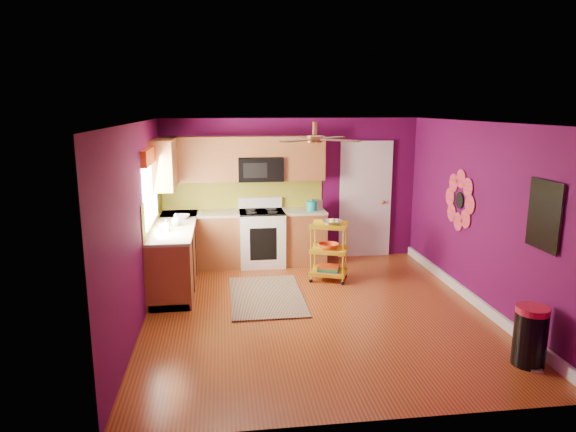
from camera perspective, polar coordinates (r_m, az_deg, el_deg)
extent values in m
plane|color=maroon|center=(7.03, 3.08, -10.46)|extent=(5.00, 5.00, 0.00)
cube|color=#520942|center=(9.08, 0.32, 2.94)|extent=(4.50, 0.04, 2.50)
cube|color=#520942|center=(4.31, 9.30, -7.66)|extent=(4.50, 0.04, 2.50)
cube|color=#520942|center=(6.63, -16.30, -1.00)|extent=(0.04, 5.00, 2.50)
cube|color=#520942|center=(7.40, 20.60, 0.04)|extent=(0.04, 5.00, 2.50)
cube|color=silver|center=(6.50, 3.33, 10.35)|extent=(4.50, 5.00, 0.04)
cube|color=white|center=(7.70, 19.75, -8.58)|extent=(0.05, 4.90, 0.14)
cube|color=brown|center=(8.09, -12.43, -4.32)|extent=(0.60, 2.30, 0.90)
cube|color=brown|center=(8.88, -4.87, -2.60)|extent=(2.80, 0.60, 0.90)
cube|color=beige|center=(7.97, -12.58, -1.07)|extent=(0.63, 2.30, 0.04)
cube|color=beige|center=(8.77, -4.93, 0.37)|extent=(2.80, 0.63, 0.04)
cube|color=black|center=(8.21, -12.30, -7.00)|extent=(0.54, 2.30, 0.10)
cube|color=black|center=(8.99, -4.83, -5.06)|extent=(2.80, 0.54, 0.10)
cube|color=white|center=(8.86, -2.93, -2.53)|extent=(0.76, 0.66, 0.92)
cube|color=black|center=(8.76, -2.96, 0.42)|extent=(0.76, 0.62, 0.03)
cube|color=white|center=(9.01, -3.11, 1.49)|extent=(0.76, 0.06, 0.18)
cube|color=black|center=(8.55, -2.76, -3.14)|extent=(0.45, 0.02, 0.55)
cube|color=brown|center=(8.77, -9.94, 6.22)|extent=(1.32, 0.33, 0.75)
cube|color=brown|center=(8.87, 1.69, 6.46)|extent=(0.72, 0.33, 0.75)
cube|color=brown|center=(8.77, -3.12, 7.73)|extent=(0.76, 0.33, 0.34)
cube|color=brown|center=(8.33, -13.50, 5.76)|extent=(0.33, 1.30, 0.75)
cube|color=black|center=(8.77, -3.08, 5.23)|extent=(0.76, 0.38, 0.40)
cube|color=olive|center=(9.01, -5.04, 2.46)|extent=(2.80, 0.01, 0.51)
cube|color=olive|center=(7.95, -14.75, 0.81)|extent=(0.01, 2.30, 0.51)
cube|color=white|center=(7.59, -15.10, 3.00)|extent=(0.03, 1.20, 1.00)
cube|color=#D14112|center=(7.53, -15.07, 6.54)|extent=(0.08, 1.35, 0.22)
cube|color=white|center=(9.37, 8.56, 1.69)|extent=(0.85, 0.04, 2.05)
cube|color=white|center=(9.35, 8.59, 1.67)|extent=(0.95, 0.02, 2.15)
sphere|color=#BF8C3F|center=(9.41, 10.52, 1.51)|extent=(0.07, 0.07, 0.07)
cylinder|color=black|center=(7.89, 18.52, 1.65)|extent=(0.01, 0.24, 0.24)
cube|color=teal|center=(6.16, 26.66, 0.07)|extent=(0.03, 0.52, 0.72)
cube|color=black|center=(6.15, 26.54, 0.06)|extent=(0.01, 0.56, 0.76)
cylinder|color=#BF8C3F|center=(6.70, 3.00, 9.72)|extent=(0.06, 0.06, 0.16)
cylinder|color=#BF8C3F|center=(6.70, 2.99, 8.53)|extent=(0.20, 0.20, 0.08)
cube|color=#4C2D19|center=(7.02, 4.78, 8.66)|extent=(0.47, 0.47, 0.01)
cube|color=#4C2D19|center=(6.93, 0.37, 8.66)|extent=(0.47, 0.47, 0.01)
cube|color=#4C2D19|center=(6.40, 1.02, 8.37)|extent=(0.47, 0.47, 0.01)
cube|color=#4C2D19|center=(6.50, 5.78, 8.37)|extent=(0.47, 0.47, 0.01)
cube|color=black|center=(7.50, -2.42, -8.87)|extent=(1.04, 1.69, 0.02)
cylinder|color=yellow|center=(7.94, 2.58, -4.19)|extent=(0.02, 0.02, 0.86)
cylinder|color=yellow|center=(7.87, 6.14, -4.40)|extent=(0.02, 0.02, 0.86)
cylinder|color=yellow|center=(8.26, 3.02, -3.54)|extent=(0.02, 0.02, 0.86)
cylinder|color=yellow|center=(8.20, 6.44, -3.73)|extent=(0.02, 0.02, 0.86)
sphere|color=black|center=(8.07, 2.55, -7.19)|extent=(0.06, 0.06, 0.06)
sphere|color=black|center=(8.00, 6.07, -7.42)|extent=(0.06, 0.06, 0.06)
sphere|color=black|center=(8.39, 2.98, -6.43)|extent=(0.06, 0.06, 0.06)
sphere|color=black|center=(8.33, 6.37, -6.65)|extent=(0.06, 0.06, 0.06)
cube|color=yellow|center=(7.96, 4.59, -1.13)|extent=(0.66, 0.57, 0.03)
cube|color=yellow|center=(8.06, 4.54, -3.86)|extent=(0.66, 0.57, 0.03)
cube|color=yellow|center=(8.17, 4.50, -6.31)|extent=(0.66, 0.57, 0.03)
imported|color=beige|center=(7.94, 4.96, -0.77)|extent=(0.39, 0.39, 0.08)
sphere|color=yellow|center=(7.94, 4.96, -0.61)|extent=(0.10, 0.10, 0.10)
imported|color=#D14112|center=(8.04, 4.55, -3.42)|extent=(0.41, 0.41, 0.10)
cube|color=navy|center=(8.16, 4.50, -6.08)|extent=(0.39, 0.34, 0.04)
cube|color=#267233|center=(8.14, 4.51, -5.82)|extent=(0.39, 0.34, 0.04)
cube|color=#D14112|center=(8.13, 4.51, -5.60)|extent=(0.39, 0.34, 0.03)
cylinder|color=black|center=(6.13, 25.28, -12.25)|extent=(0.44, 0.44, 0.58)
cylinder|color=red|center=(6.01, 25.56, -9.41)|extent=(0.34, 0.34, 0.07)
cube|color=beige|center=(6.11, 25.92, -15.22)|extent=(0.13, 0.10, 0.03)
cylinder|color=teal|center=(8.81, 2.67, 1.12)|extent=(0.18, 0.18, 0.16)
sphere|color=teal|center=(8.79, 2.67, 1.76)|extent=(0.06, 0.06, 0.06)
cube|color=beige|center=(8.89, 3.07, 1.28)|extent=(0.22, 0.15, 0.18)
imported|color=#EA3F72|center=(7.55, -13.38, -1.00)|extent=(0.08, 0.08, 0.18)
imported|color=white|center=(7.86, -12.34, -0.39)|extent=(0.15, 0.15, 0.19)
imported|color=white|center=(8.35, -11.73, -0.08)|extent=(0.25, 0.25, 0.06)
imported|color=white|center=(7.63, -13.74, -1.19)|extent=(0.12, 0.12, 0.10)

